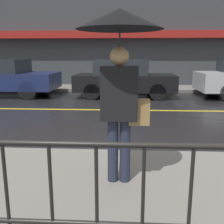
{
  "coord_description": "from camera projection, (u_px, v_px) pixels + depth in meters",
  "views": [
    {
      "loc": [
        1.06,
        -7.79,
        1.66
      ],
      "look_at": [
        0.72,
        -1.64,
        0.3
      ],
      "focal_mm": 42.0,
      "sensor_mm": 36.0,
      "label": 1
    }
  ],
  "objects": [
    {
      "name": "building_storefront",
      "position": [
        106.0,
        39.0,
        13.17
      ],
      "size": [
        28.0,
        0.85,
        4.84
      ],
      "color": "#383D42",
      "rests_on": "ground_plane"
    },
    {
      "name": "sidewalk_near",
      "position": [
        32.0,
        197.0,
        2.98
      ],
      "size": [
        28.0,
        2.79,
        0.14
      ],
      "color": "slate",
      "rests_on": "ground_plane"
    },
    {
      "name": "car_black",
      "position": [
        124.0,
        78.0,
        10.34
      ],
      "size": [
        3.91,
        1.73,
        1.46
      ],
      "color": "black",
      "rests_on": "ground_plane"
    },
    {
      "name": "car_navy",
      "position": [
        0.0,
        77.0,
        10.61
      ],
      "size": [
        4.53,
        1.93,
        1.46
      ],
      "color": "#19234C",
      "rests_on": "ground_plane"
    },
    {
      "name": "pedestrian",
      "position": [
        120.0,
        51.0,
        2.9
      ],
      "size": [
        0.96,
        0.96,
        2.0
      ],
      "color": "#23283D",
      "rests_on": "sidewalk_near"
    },
    {
      "name": "ground_plane",
      "position": [
        92.0,
        110.0,
        8.01
      ],
      "size": [
        80.0,
        80.0,
        0.0
      ],
      "primitive_type": "plane",
      "color": "black"
    },
    {
      "name": "sidewalk_far",
      "position": [
        105.0,
        88.0,
        12.61
      ],
      "size": [
        28.0,
        1.97,
        0.14
      ],
      "color": "slate",
      "rests_on": "ground_plane"
    },
    {
      "name": "lane_marking",
      "position": [
        92.0,
        110.0,
        8.01
      ],
      "size": [
        25.2,
        0.12,
        0.01
      ],
      "color": "gold",
      "rests_on": "ground_plane"
    }
  ]
}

